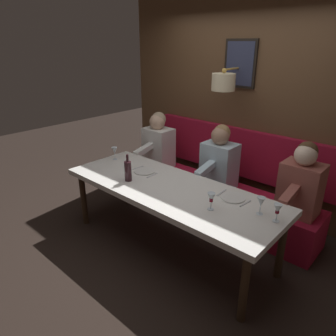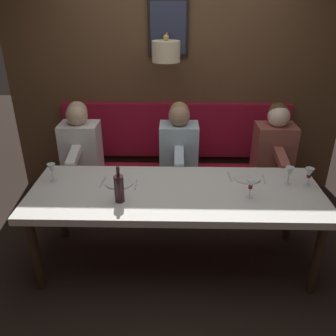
% 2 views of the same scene
% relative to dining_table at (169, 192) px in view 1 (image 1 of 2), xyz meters
% --- Properties ---
extents(ground_plane, '(12.00, 12.00, 0.00)m').
position_rel_dining_table_xyz_m(ground_plane, '(0.00, 0.00, -0.68)').
color(ground_plane, black).
extents(dining_table, '(0.90, 2.43, 0.74)m').
position_rel_dining_table_xyz_m(dining_table, '(0.00, 0.00, 0.00)').
color(dining_table, silver).
rests_on(dining_table, ground_plane).
extents(banquette_bench, '(0.52, 2.63, 0.45)m').
position_rel_dining_table_xyz_m(banquette_bench, '(0.89, 0.00, -0.45)').
color(banquette_bench, maroon).
rests_on(banquette_bench, ground_plane).
extents(back_wall_panel, '(0.59, 3.83, 2.90)m').
position_rel_dining_table_xyz_m(back_wall_panel, '(1.46, 0.00, 0.69)').
color(back_wall_panel, brown).
rests_on(back_wall_panel, ground_plane).
extents(diner_nearest, '(0.60, 0.40, 0.79)m').
position_rel_dining_table_xyz_m(diner_nearest, '(0.88, -1.03, 0.14)').
color(diner_nearest, '#934C42').
rests_on(diner_nearest, banquette_bench).
extents(diner_near, '(0.60, 0.40, 0.79)m').
position_rel_dining_table_xyz_m(diner_near, '(0.88, -0.03, 0.14)').
color(diner_near, silver).
rests_on(diner_near, banquette_bench).
extents(diner_middle, '(0.60, 0.40, 0.79)m').
position_rel_dining_table_xyz_m(diner_middle, '(0.88, 1.01, 0.14)').
color(diner_middle, white).
rests_on(diner_middle, banquette_bench).
extents(place_setting_0, '(0.24, 0.32, 0.01)m').
position_rel_dining_table_xyz_m(place_setting_0, '(0.22, -0.63, 0.07)').
color(place_setting_0, silver).
rests_on(place_setting_0, dining_table).
extents(place_setting_1, '(0.24, 0.32, 0.01)m').
position_rel_dining_table_xyz_m(place_setting_1, '(0.11, 0.48, 0.07)').
color(place_setting_1, silver).
rests_on(place_setting_1, dining_table).
extents(wine_glass_0, '(0.07, 0.07, 0.16)m').
position_rel_dining_table_xyz_m(wine_glass_0, '(0.12, -0.95, 0.18)').
color(wine_glass_0, silver).
rests_on(wine_glass_0, dining_table).
extents(wine_glass_1, '(0.07, 0.07, 0.16)m').
position_rel_dining_table_xyz_m(wine_glass_1, '(0.14, 1.06, 0.18)').
color(wine_glass_1, silver).
rests_on(wine_glass_1, dining_table).
extents(wine_glass_2, '(0.07, 0.07, 0.16)m').
position_rel_dining_table_xyz_m(wine_glass_2, '(-0.10, -0.59, 0.18)').
color(wine_glass_2, silver).
rests_on(wine_glass_2, dining_table).
extents(wine_glass_3, '(0.07, 0.07, 0.16)m').
position_rel_dining_table_xyz_m(wine_glass_3, '(0.10, -1.11, 0.18)').
color(wine_glass_3, silver).
rests_on(wine_glass_3, dining_table).
extents(wine_bottle, '(0.08, 0.08, 0.30)m').
position_rel_dining_table_xyz_m(wine_bottle, '(-0.18, 0.44, 0.18)').
color(wine_bottle, '#33191E').
rests_on(wine_bottle, dining_table).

